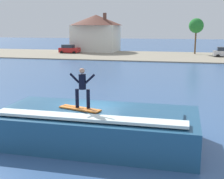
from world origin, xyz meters
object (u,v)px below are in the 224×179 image
at_px(car_near_shore, 69,49).
at_px(house_with_chimney, 96,31).
at_px(surfboard, 80,109).
at_px(wave_crest, 96,127).
at_px(tree_tall_bare, 196,26).
at_px(surfer, 82,86).

height_order(car_near_shore, house_with_chimney, house_with_chimney).
height_order(surfboard, car_near_shore, car_near_shore).
distance_m(wave_crest, car_near_shore, 48.91).
bearing_deg(tree_tall_bare, surfboard, -97.24).
relative_size(surfboard, surfer, 1.15).
relative_size(surfboard, car_near_shore, 0.51).
distance_m(surfboard, car_near_shore, 49.02).
relative_size(surfer, tree_tall_bare, 0.26).
xyz_separation_m(surfboard, car_near_shore, (-18.33, 45.46, -0.76)).
bearing_deg(car_near_shore, wave_crest, -67.17).
relative_size(wave_crest, tree_tall_bare, 1.31).
height_order(surfer, tree_tall_bare, tree_tall_bare).
bearing_deg(surfer, house_with_chimney, 105.80).
bearing_deg(surfboard, tree_tall_bare, 82.76).
height_order(car_near_shore, tree_tall_bare, tree_tall_bare).
bearing_deg(surfboard, surfer, 20.16).
distance_m(wave_crest, surfboard, 1.19).
bearing_deg(tree_tall_bare, wave_crest, -96.54).
height_order(surfboard, surfer, surfer).
relative_size(surfboard, tree_tall_bare, 0.30).
relative_size(house_with_chimney, tree_tall_bare, 1.62).
xyz_separation_m(surfboard, house_with_chimney, (-14.37, 51.28, 2.72)).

